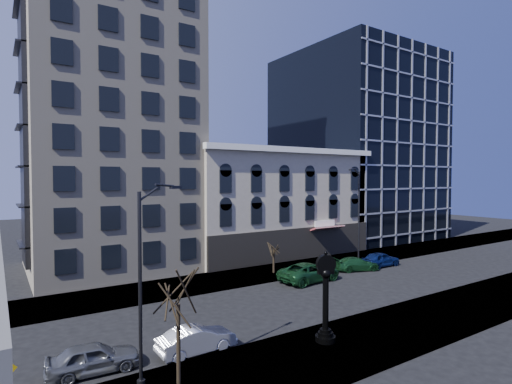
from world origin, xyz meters
TOP-DOWN VIEW (x-y plane):
  - ground at (0.00, 0.00)m, footprint 160.00×160.00m
  - sidewalk_far at (0.00, 8.00)m, footprint 160.00×6.00m
  - sidewalk_near at (0.00, -8.00)m, footprint 160.00×6.00m
  - cream_tower at (-6.11, 18.88)m, footprint 15.90×15.40m
  - victorian_row at (12.00, 15.89)m, footprint 22.60×11.19m
  - glass_office at (32.00, 20.91)m, footprint 20.00×20.15m
  - street_clock at (-0.71, -7.13)m, footprint 1.14×1.14m
  - street_lamp_near at (-10.15, -6.33)m, footprint 2.26×0.87m
  - street_lamp_far at (15.63, 5.78)m, footprint 2.58×1.05m
  - bare_tree_near at (-9.25, -6.95)m, footprint 3.31×3.31m
  - bare_tree_far at (6.27, 7.42)m, footprint 2.07×2.07m
  - warning_sign at (-15.64, -6.00)m, footprint 0.75×0.08m
  - car_near_a at (-12.14, -3.62)m, footprint 4.27×1.95m
  - car_near_b at (-7.17, -4.30)m, footprint 4.23×1.59m
  - car_far_a at (7.28, 3.44)m, footprint 6.15×3.19m
  - car_far_b at (13.92, 4.03)m, footprint 4.87×3.17m
  - car_far_c at (17.31, 3.93)m, footprint 4.47×1.80m

SIDE VIEW (x-z plane):
  - ground at x=0.00m, z-range 0.00..0.00m
  - sidewalk_far at x=0.00m, z-range 0.00..0.12m
  - sidewalk_near at x=0.00m, z-range 0.00..0.12m
  - car_far_b at x=13.92m, z-range 0.00..1.31m
  - car_near_b at x=-7.17m, z-range 0.00..1.38m
  - car_near_a at x=-12.14m, z-range 0.00..1.42m
  - car_far_c at x=17.31m, z-range 0.00..1.52m
  - car_far_a at x=7.28m, z-range 0.00..1.66m
  - warning_sign at x=-15.64m, z-range 0.55..2.86m
  - street_clock at x=-0.71m, z-range -0.12..4.89m
  - bare_tree_far at x=6.27m, z-range 1.01..4.57m
  - bare_tree_near at x=-9.25m, z-range 1.57..7.25m
  - victorian_row at x=12.00m, z-range -0.25..12.25m
  - street_lamp_near at x=-10.15m, z-range 2.40..11.34m
  - street_lamp_far at x=15.63m, z-range 2.73..12.98m
  - glass_office at x=32.00m, z-range 0.00..28.00m
  - cream_tower at x=-6.11m, z-range -1.93..40.57m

